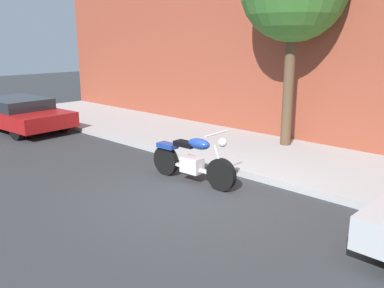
{
  "coord_description": "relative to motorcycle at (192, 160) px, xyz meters",
  "views": [
    {
      "loc": [
        4.84,
        -5.1,
        2.82
      ],
      "look_at": [
        -0.56,
        0.61,
        0.81
      ],
      "focal_mm": 37.68,
      "sensor_mm": 36.0,
      "label": 1
    }
  ],
  "objects": [
    {
      "name": "ground_plane",
      "position": [
        0.56,
        -0.62,
        -0.47
      ],
      "size": [
        60.0,
        60.0,
        0.0
      ],
      "primitive_type": "plane",
      "color": "#303335"
    },
    {
      "name": "sidewalk",
      "position": [
        0.56,
        2.61,
        -0.4
      ],
      "size": [
        23.35,
        3.33,
        0.14
      ],
      "primitive_type": "cube",
      "color": "#A7A7A7",
      "rests_on": "ground"
    },
    {
      "name": "motorcycle",
      "position": [
        0.0,
        0.0,
        0.0
      ],
      "size": [
        2.13,
        0.7,
        1.14
      ],
      "color": "black",
      "rests_on": "ground"
    },
    {
      "name": "parked_car_red",
      "position": [
        -7.61,
        -0.19,
        0.09
      ],
      "size": [
        4.13,
        2.04,
        1.03
      ],
      "color": "black",
      "rests_on": "ground"
    }
  ]
}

